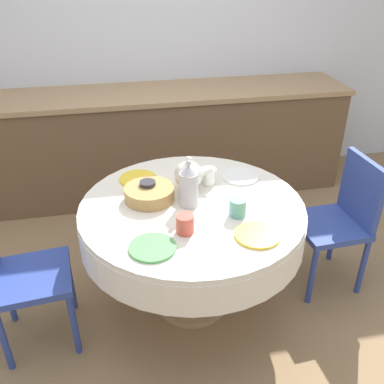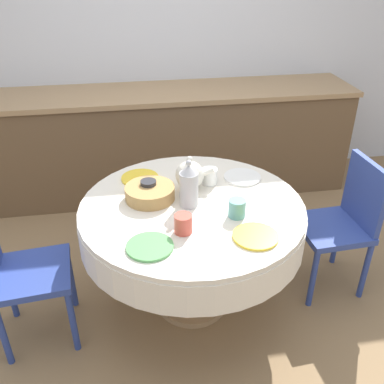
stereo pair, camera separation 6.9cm
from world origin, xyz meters
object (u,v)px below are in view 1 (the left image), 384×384
(coffee_carafe, at_px, (189,186))
(chair_right, at_px, (15,272))
(chair_left, at_px, (341,216))
(teapot, at_px, (189,175))

(coffee_carafe, bearing_deg, chair_right, -174.22)
(chair_left, bearing_deg, chair_right, 91.34)
(chair_left, xyz_separation_m, coffee_carafe, (-0.98, -0.06, 0.36))
(coffee_carafe, bearing_deg, teapot, 79.15)
(chair_left, distance_m, teapot, 1.01)
(chair_left, xyz_separation_m, teapot, (-0.95, 0.12, 0.33))
(teapot, bearing_deg, chair_left, -7.01)
(chair_right, distance_m, coffee_carafe, 1.01)
(chair_left, height_order, coffee_carafe, coffee_carafe)
(chair_left, bearing_deg, coffee_carafe, 90.15)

